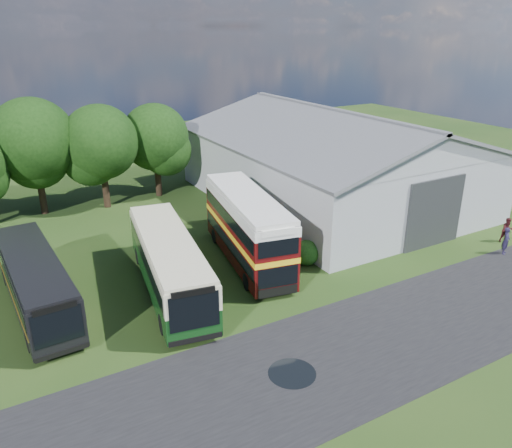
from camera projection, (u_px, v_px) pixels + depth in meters
ground at (284, 332)px, 25.73m from camera, size 120.00×120.00×0.00m
asphalt_road at (368, 344)px, 24.70m from camera, size 60.00×8.00×0.02m
puddle at (292, 374)px, 22.62m from camera, size 2.20×2.20×0.01m
storage_shed at (330, 154)px, 44.01m from camera, size 18.80×24.80×8.15m
tree_mid at (33, 141)px, 39.76m from camera, size 6.80×6.80×9.60m
tree_right_a at (100, 142)px, 41.45m from camera, size 6.26×6.26×8.83m
tree_right_b at (155, 137)px, 44.49m from camera, size 5.98×5.98×8.45m
shrub_front at (306, 263)px, 33.16m from camera, size 1.70×1.70×1.70m
shrub_mid at (290, 252)px, 34.77m from camera, size 1.60×1.60×1.60m
shrub_back at (274, 242)px, 36.38m from camera, size 1.80×1.80×1.80m
bus_green_single at (169, 263)px, 29.09m from camera, size 4.81×12.60×3.39m
bus_maroon_double at (247, 229)px, 32.56m from camera, size 4.72×11.26×4.70m
bus_dark_single at (35, 282)px, 27.28m from camera, size 3.15×11.39×3.11m
visitor_a at (506, 241)px, 34.21m from camera, size 0.83×0.75×1.91m
visitor_b at (507, 230)px, 36.07m from camera, size 1.10×0.99×1.84m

